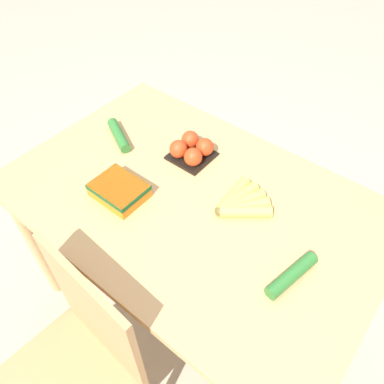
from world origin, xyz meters
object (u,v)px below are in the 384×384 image
object	(u,v)px
chair	(77,371)
cucumber_far	(119,135)
tomato_pack	(192,149)
carrot_bag	(119,190)
banana_bunch	(240,203)
cucumber_near	(292,275)

from	to	relation	value
chair	cucumber_far	distance (m)	0.85
tomato_pack	carrot_bag	bearing A→B (deg)	77.79
banana_bunch	tomato_pack	world-z (taller)	tomato_pack
banana_bunch	carrot_bag	size ratio (longest dim) A/B	1.06
cucumber_near	cucumber_far	xyz separation A→B (m)	(0.84, -0.13, 0.00)
chair	cucumber_near	bearing A→B (deg)	56.53
tomato_pack	carrot_bag	xyz separation A→B (m)	(0.07, 0.31, -0.01)
tomato_pack	cucumber_near	distance (m)	0.59
banana_bunch	tomato_pack	bearing A→B (deg)	-18.39
chair	tomato_pack	world-z (taller)	chair
tomato_pack	cucumber_near	bearing A→B (deg)	157.54
chair	banana_bunch	distance (m)	0.75
banana_bunch	cucumber_far	distance (m)	0.57
cucumber_far	banana_bunch	bearing A→B (deg)	-179.45
tomato_pack	chair	bearing A→B (deg)	100.60
banana_bunch	cucumber_near	distance (m)	0.30
banana_bunch	carrot_bag	distance (m)	0.41
cucumber_far	carrot_bag	bearing A→B (deg)	136.88
banana_bunch	cucumber_near	world-z (taller)	cucumber_near
cucumber_near	chair	bearing A→B (deg)	52.63
cucumber_near	cucumber_far	world-z (taller)	same
carrot_bag	cucumber_near	distance (m)	0.62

